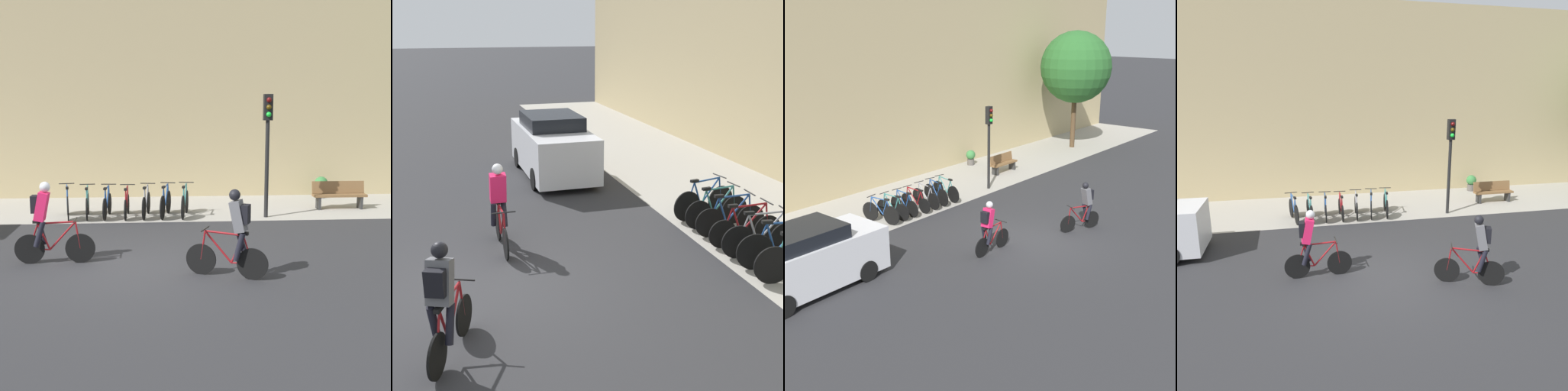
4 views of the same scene
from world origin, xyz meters
The scene contains 17 objects.
ground centered at (0.00, 0.00, 0.00)m, with size 200.00×200.00×0.00m, color #2B2B2D.
kerb_strip centered at (0.00, 6.75, 0.00)m, with size 44.00×4.50×0.01m, color #A39E93.
building_facade centered at (0.00, 9.30, 4.30)m, with size 44.00×0.60×8.60m, color tan.
cyclist_pink centered at (-1.81, 0.53, 0.95)m, with size 1.70×0.46×1.76m.
cyclist_grey centered at (2.05, -0.75, 0.95)m, with size 1.54×0.74×1.75m.
parked_bike_0 centered at (-2.11, 5.36, 0.42)m, with size 0.46×1.68×0.99m.
parked_bike_1 centered at (-1.53, 5.36, 0.40)m, with size 0.46×1.62×0.97m.
parked_bike_2 centered at (-0.94, 5.36, 0.39)m, with size 0.46×1.61×0.96m.
parked_bike_3 centered at (-0.35, 5.36, 0.38)m, with size 0.46×1.65×0.94m.
parked_bike_4 centered at (0.23, 5.36, 0.40)m, with size 0.46×1.67×0.97m.
parked_bike_5 centered at (0.82, 5.36, 0.41)m, with size 0.50×1.66×0.99m.
parked_bike_6 centered at (1.41, 5.36, 0.41)m, with size 0.46×1.72×0.99m.
traffic_light_pole centered at (3.84, 5.00, 2.53)m, with size 0.26×0.30×3.66m.
bench centered at (6.49, 6.20, 0.47)m, with size 1.73×0.44×0.89m.
parked_car centered at (-6.86, 2.85, 0.90)m, with size 4.30×1.84×1.85m.
street_tree_0 centered at (13.66, 6.45, 4.64)m, with size 4.05×4.05×6.68m.
potted_plant centered at (6.55, 8.35, 0.44)m, with size 0.48×0.48×0.78m.
Camera 3 is at (-14.42, -9.41, 7.06)m, focal length 50.00 mm.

